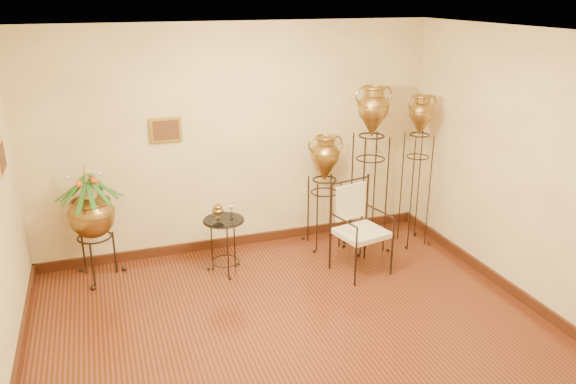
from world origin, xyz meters
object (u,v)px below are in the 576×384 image
object	(u,v)px
side_table	(225,245)
planter_urn	(91,211)
amphora_mid	(370,169)
amphora_tall	(417,169)
armchair	(362,229)

from	to	relation	value
side_table	planter_urn	bearing A→B (deg)	166.30
amphora_mid	side_table	xyz separation A→B (m)	(-1.86, -0.06, -0.71)
side_table	amphora_mid	bearing A→B (deg)	1.80
amphora_mid	planter_urn	xyz separation A→B (m)	(-3.28, 0.29, -0.24)
amphora_tall	side_table	size ratio (longest dim) A/B	2.32
amphora_mid	side_table	bearing A→B (deg)	-178.20
amphora_tall	amphora_mid	bearing A→B (deg)	176.85
amphora_mid	side_table	world-z (taller)	amphora_mid
amphora_tall	side_table	bearing A→B (deg)	-179.47
armchair	side_table	size ratio (longest dim) A/B	1.28
amphora_mid	planter_urn	distance (m)	3.30
amphora_mid	armchair	xyz separation A→B (m)	(-0.36, -0.57, -0.52)
planter_urn	side_table	distance (m)	1.53
amphora_tall	armchair	world-z (taller)	amphora_tall
amphora_mid	armchair	world-z (taller)	amphora_mid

